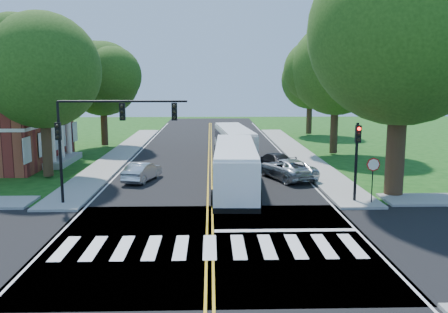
{
  "coord_description": "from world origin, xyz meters",
  "views": [
    {
      "loc": [
        0.06,
        -19.4,
        6.9
      ],
      "look_at": [
        0.85,
        8.34,
        2.4
      ],
      "focal_mm": 38.0,
      "sensor_mm": 36.0,
      "label": 1
    }
  ],
  "objects_px": {
    "bus_lead": "(235,167)",
    "hatchback": "(142,172)",
    "signal_ne": "(357,151)",
    "bus_follow": "(234,143)",
    "dark_sedan": "(274,161)",
    "suv": "(287,169)",
    "signal_nw": "(102,127)"
  },
  "relations": [
    {
      "from": "bus_follow",
      "to": "dark_sedan",
      "type": "bearing_deg",
      "value": 116.83
    },
    {
      "from": "signal_ne",
      "to": "bus_lead",
      "type": "height_order",
      "value": "signal_ne"
    },
    {
      "from": "bus_follow",
      "to": "dark_sedan",
      "type": "distance_m",
      "value": 5.5
    },
    {
      "from": "suv",
      "to": "dark_sedan",
      "type": "xyz_separation_m",
      "value": [
        -0.44,
        3.62,
        -0.07
      ]
    },
    {
      "from": "signal_nw",
      "to": "dark_sedan",
      "type": "xyz_separation_m",
      "value": [
        10.82,
        10.33,
        -3.71
      ]
    },
    {
      "from": "bus_follow",
      "to": "hatchback",
      "type": "bearing_deg",
      "value": 47.06
    },
    {
      "from": "hatchback",
      "to": "dark_sedan",
      "type": "height_order",
      "value": "same"
    },
    {
      "from": "suv",
      "to": "signal_nw",
      "type": "bearing_deg",
      "value": 9.83
    },
    {
      "from": "signal_nw",
      "to": "bus_follow",
      "type": "bearing_deg",
      "value": 62.01
    },
    {
      "from": "hatchback",
      "to": "bus_follow",
      "type": "bearing_deg",
      "value": -112.68
    },
    {
      "from": "signal_nw",
      "to": "dark_sedan",
      "type": "relative_size",
      "value": 1.58
    },
    {
      "from": "bus_lead",
      "to": "hatchback",
      "type": "height_order",
      "value": "bus_lead"
    },
    {
      "from": "signal_ne",
      "to": "bus_follow",
      "type": "bearing_deg",
      "value": 112.27
    },
    {
      "from": "signal_ne",
      "to": "dark_sedan",
      "type": "bearing_deg",
      "value": 107.44
    },
    {
      "from": "signal_nw",
      "to": "bus_lead",
      "type": "height_order",
      "value": "signal_nw"
    },
    {
      "from": "bus_lead",
      "to": "bus_follow",
      "type": "relative_size",
      "value": 1.04
    },
    {
      "from": "bus_follow",
      "to": "bus_lead",
      "type": "bearing_deg",
      "value": 82.47
    },
    {
      "from": "signal_nw",
      "to": "suv",
      "type": "distance_m",
      "value": 13.6
    },
    {
      "from": "signal_ne",
      "to": "suv",
      "type": "height_order",
      "value": "signal_ne"
    },
    {
      "from": "signal_nw",
      "to": "dark_sedan",
      "type": "distance_m",
      "value": 15.41
    },
    {
      "from": "dark_sedan",
      "to": "signal_nw",
      "type": "bearing_deg",
      "value": 24.8
    },
    {
      "from": "bus_lead",
      "to": "hatchback",
      "type": "xyz_separation_m",
      "value": [
        -6.24,
        3.22,
        -0.89
      ]
    },
    {
      "from": "signal_ne",
      "to": "bus_follow",
      "type": "height_order",
      "value": "signal_ne"
    },
    {
      "from": "bus_lead",
      "to": "dark_sedan",
      "type": "height_order",
      "value": "bus_lead"
    },
    {
      "from": "hatchback",
      "to": "suv",
      "type": "xyz_separation_m",
      "value": [
        10.06,
        0.44,
        0.07
      ]
    },
    {
      "from": "hatchback",
      "to": "bus_lead",
      "type": "bearing_deg",
      "value": 167.85
    },
    {
      "from": "suv",
      "to": "hatchback",
      "type": "bearing_deg",
      "value": -18.45
    },
    {
      "from": "signal_nw",
      "to": "bus_follow",
      "type": "height_order",
      "value": "signal_nw"
    },
    {
      "from": "bus_follow",
      "to": "suv",
      "type": "bearing_deg",
      "value": 106.87
    },
    {
      "from": "dark_sedan",
      "to": "suv",
      "type": "bearing_deg",
      "value": 78.1
    },
    {
      "from": "signal_ne",
      "to": "bus_follow",
      "type": "distance_m",
      "value": 16.2
    },
    {
      "from": "bus_lead",
      "to": "hatchback",
      "type": "relative_size",
      "value": 2.87
    }
  ]
}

